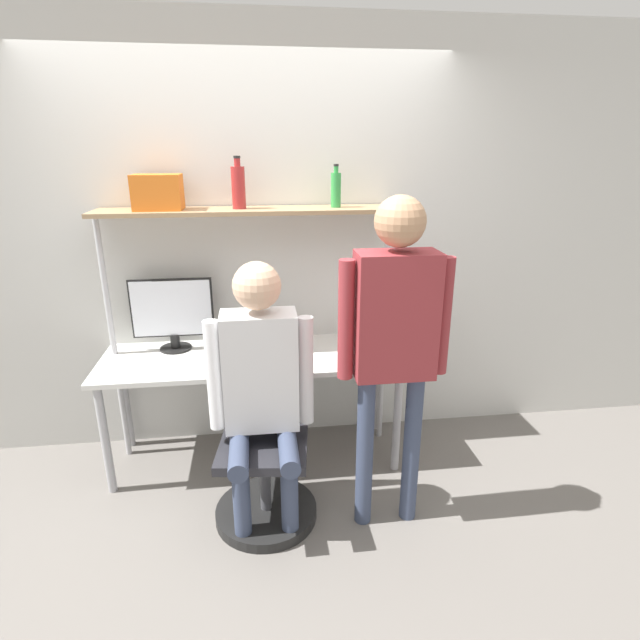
{
  "coord_description": "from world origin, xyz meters",
  "views": [
    {
      "loc": [
        0.05,
        -2.56,
        1.95
      ],
      "look_at": [
        0.37,
        -0.06,
        1.08
      ],
      "focal_mm": 28.0,
      "sensor_mm": 36.0,
      "label": 1
    }
  ],
  "objects": [
    {
      "name": "bottle_green",
      "position": [
        0.53,
        0.47,
        1.72
      ],
      "size": [
        0.06,
        0.06,
        0.25
      ],
      "color": "#2D8C3F",
      "rests_on": "shelf_unit"
    },
    {
      "name": "wall_back",
      "position": [
        0.0,
        0.67,
        1.35
      ],
      "size": [
        8.0,
        0.06,
        2.7
      ],
      "color": "silver",
      "rests_on": "ground_plane"
    },
    {
      "name": "office_chair",
      "position": [
        0.05,
        -0.22,
        0.29
      ],
      "size": [
        0.56,
        0.56,
        0.93
      ],
      "color": "black",
      "rests_on": "ground_plane"
    },
    {
      "name": "shelf_unit",
      "position": [
        0.0,
        0.47,
        1.42
      ],
      "size": [
        1.77,
        0.32,
        1.61
      ],
      "color": "#997A56",
      "rests_on": "ground_plane"
    },
    {
      "name": "monitor",
      "position": [
        -0.49,
        0.5,
        0.98
      ],
      "size": [
        0.51,
        0.2,
        0.46
      ],
      "color": "black",
      "rests_on": "desk"
    },
    {
      "name": "laptop",
      "position": [
        -0.0,
        0.26,
        0.79
      ],
      "size": [
        0.36,
        0.22,
        0.21
      ],
      "color": "#333338",
      "rests_on": "desk"
    },
    {
      "name": "desk",
      "position": [
        0.0,
        0.33,
        0.65
      ],
      "size": [
        1.86,
        0.62,
        0.73
      ],
      "color": "silver",
      "rests_on": "ground_plane"
    },
    {
      "name": "ground_plane",
      "position": [
        0.0,
        0.0,
        0.0
      ],
      "size": [
        12.0,
        12.0,
        0.0
      ],
      "primitive_type": "plane",
      "color": "slate"
    },
    {
      "name": "bottle_red",
      "position": [
        -0.04,
        0.47,
        1.74
      ],
      "size": [
        0.08,
        0.08,
        0.3
      ],
      "color": "maroon",
      "rests_on": "shelf_unit"
    },
    {
      "name": "cell_phone",
      "position": [
        0.29,
        0.19,
        0.74
      ],
      "size": [
        0.07,
        0.15,
        0.01
      ],
      "color": "silver",
      "rests_on": "desk"
    },
    {
      "name": "person_standing",
      "position": [
        0.7,
        -0.35,
        1.13
      ],
      "size": [
        0.56,
        0.24,
        1.76
      ],
      "color": "#38425B",
      "rests_on": "ground_plane"
    },
    {
      "name": "person_seated",
      "position": [
        0.04,
        -0.27,
        0.86
      ],
      "size": [
        0.54,
        0.48,
        1.44
      ],
      "color": "#38425B",
      "rests_on": "ground_plane"
    },
    {
      "name": "storage_box",
      "position": [
        -0.5,
        0.47,
        1.71
      ],
      "size": [
        0.27,
        0.2,
        0.2
      ],
      "color": "#D1661E",
      "rests_on": "shelf_unit"
    }
  ]
}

